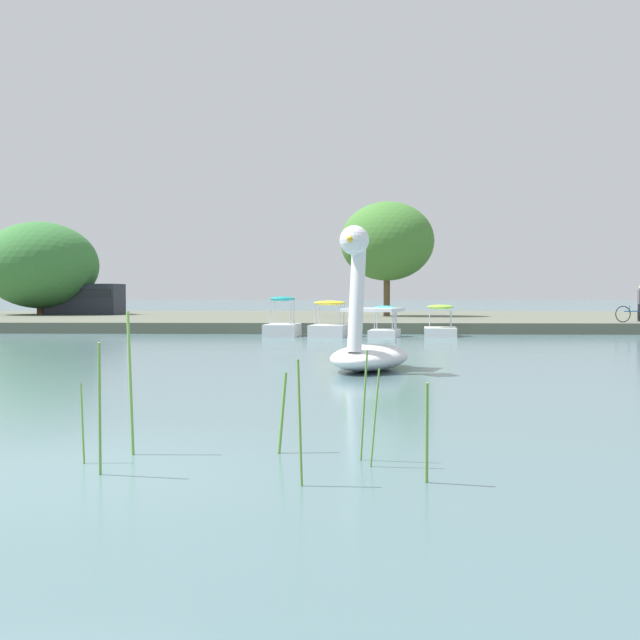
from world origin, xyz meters
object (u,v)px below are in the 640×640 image
object	(u,v)px
tree_willow_near_path	(41,265)
parked_van	(85,298)
pedal_boat_lime	(440,326)
pedal_boat_yellow	(330,326)
bicycle_parked	(634,314)
swan_boat	(368,342)
pedal_boat_teal	(282,326)
tree_broadleaf_behind_dock	(387,241)
pedal_boat_cyan	(384,327)

from	to	relation	value
tree_willow_near_path	parked_van	bearing A→B (deg)	3.28
tree_willow_near_path	pedal_boat_lime	bearing A→B (deg)	-34.44
pedal_boat_yellow	bicycle_parked	size ratio (longest dim) A/B	1.41
swan_boat	pedal_boat_lime	bearing A→B (deg)	77.19
swan_boat	bicycle_parked	world-z (taller)	swan_boat
pedal_boat_teal	pedal_boat_yellow	distance (m)	1.99
tree_broadleaf_behind_dock	parked_van	bearing A→B (deg)	170.57
pedal_boat_lime	parked_van	distance (m)	26.21
pedal_boat_yellow	tree_broadleaf_behind_dock	xyz separation A→B (m)	(3.02, 13.32, 4.43)
pedal_boat_lime	parked_van	size ratio (longest dim) A/B	0.44
pedal_boat_lime	bicycle_parked	bearing A→B (deg)	18.43
bicycle_parked	swan_boat	bearing A→B (deg)	-124.82
pedal_boat_yellow	tree_willow_near_path	world-z (taller)	tree_willow_near_path
bicycle_parked	pedal_boat_cyan	bearing A→B (deg)	-162.88
pedal_boat_teal	pedal_boat_lime	world-z (taller)	pedal_boat_teal
tree_willow_near_path	bicycle_parked	world-z (taller)	tree_willow_near_path
swan_boat	pedal_boat_lime	xyz separation A→B (m)	(3.38, 14.86, -0.22)
pedal_boat_yellow	pedal_boat_cyan	world-z (taller)	pedal_boat_yellow
pedal_boat_teal	bicycle_parked	xyz separation A→B (m)	(15.64, 3.08, 0.44)
pedal_boat_yellow	parked_van	bearing A→B (deg)	134.14
pedal_boat_yellow	parked_van	size ratio (longest dim) A/B	0.51
pedal_boat_yellow	pedal_boat_teal	bearing A→B (deg)	173.37
pedal_boat_cyan	pedal_boat_lime	distance (m)	2.39
pedal_boat_yellow	parked_van	world-z (taller)	parked_van
tree_broadleaf_behind_dock	parked_van	world-z (taller)	tree_broadleaf_behind_dock
bicycle_parked	pedal_boat_yellow	bearing A→B (deg)	-166.39
pedal_boat_cyan	tree_willow_near_path	size ratio (longest dim) A/B	0.20
pedal_boat_teal	tree_willow_near_path	size ratio (longest dim) A/B	0.25
swan_boat	tree_broadleaf_behind_dock	xyz separation A→B (m)	(1.80, 27.89, 4.22)
swan_boat	pedal_boat_yellow	xyz separation A→B (m)	(-1.23, 14.57, -0.20)
pedal_boat_yellow	pedal_boat_lime	world-z (taller)	pedal_boat_yellow
pedal_boat_yellow	tree_broadleaf_behind_dock	bearing A→B (deg)	77.21
bicycle_parked	pedal_boat_lime	bearing A→B (deg)	-161.57
pedal_boat_yellow	tree_broadleaf_behind_dock	distance (m)	14.36
tree_broadleaf_behind_dock	tree_willow_near_path	world-z (taller)	tree_broadleaf_behind_dock
parked_van	swan_boat	bearing A→B (deg)	-61.00
pedal_boat_lime	tree_broadleaf_behind_dock	distance (m)	13.86
pedal_boat_teal	tree_broadleaf_behind_dock	size ratio (longest dim) A/B	0.35
swan_boat	pedal_boat_teal	world-z (taller)	swan_boat
pedal_boat_lime	swan_boat	bearing A→B (deg)	-102.81
parked_van	pedal_boat_cyan	bearing A→B (deg)	-42.41
swan_boat	pedal_boat_lime	size ratio (longest dim) A/B	1.57
pedal_boat_lime	bicycle_parked	world-z (taller)	pedal_boat_lime
swan_boat	bicycle_parked	xyz separation A→B (m)	(12.44, 17.88, 0.23)
pedal_boat_lime	tree_willow_near_path	size ratio (longest dim) A/B	0.22
bicycle_parked	parked_van	xyz separation A→B (m)	(-29.65, 13.16, 0.68)
tree_broadleaf_behind_dock	parked_van	xyz separation A→B (m)	(-19.01, 3.16, -3.32)
swan_boat	tree_willow_near_path	world-z (taller)	tree_willow_near_path
bicycle_parked	parked_van	size ratio (longest dim) A/B	0.36
bicycle_parked	parked_van	world-z (taller)	parked_van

